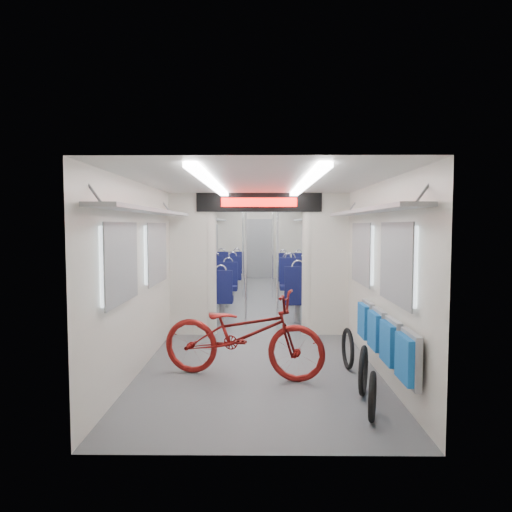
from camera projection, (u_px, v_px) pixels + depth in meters
The scene contains 14 objects.
carriage at pixel (259, 239), 9.15m from camera, with size 12.00×12.02×2.31m.
bicycle at pixel (242, 334), 5.34m from camera, with size 0.68×1.94×1.02m, color maroon.
flip_bench at pixel (383, 337), 4.93m from camera, with size 0.12×2.08×0.49m.
bike_hoop_a at pixel (372, 399), 4.13m from camera, with size 0.46×0.46×0.05m, color black.
bike_hoop_b at pixel (363, 373), 4.77m from camera, with size 0.53×0.53×0.05m, color black.
bike_hoop_c at pixel (348, 351), 5.65m from camera, with size 0.51×0.51×0.05m, color black.
seat_bay_near_left at pixel (214, 287), 9.29m from camera, with size 0.89×1.98×1.07m.
seat_bay_near_right at pixel (305, 285), 9.29m from camera, with size 0.96×2.29×1.17m.
seat_bay_far_left at pixel (227, 269), 12.90m from camera, with size 0.91×2.07×1.10m.
seat_bay_far_right at pixel (293, 271), 12.64m from camera, with size 0.89×1.99×1.07m.
stanchion_near_left at pixel (246, 261), 8.01m from camera, with size 0.04×0.04×2.30m, color silver.
stanchion_near_right at pixel (277, 262), 7.85m from camera, with size 0.04×0.04×2.30m, color silver.
stanchion_far_left at pixel (243, 251), 11.33m from camera, with size 0.04×0.04×2.30m, color silver.
stanchion_far_right at pixel (273, 251), 11.11m from camera, with size 0.04×0.04×2.30m, color silver.
Camera 1 is at (0.02, -9.42, 1.78)m, focal length 32.00 mm.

